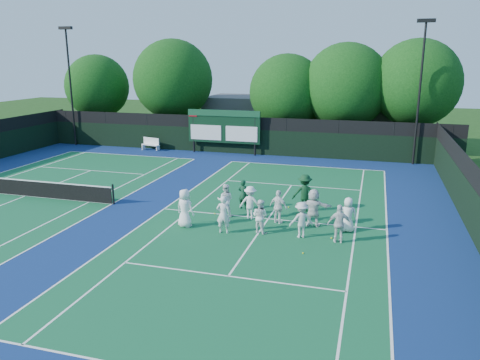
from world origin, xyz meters
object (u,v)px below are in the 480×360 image
(scoreboard, at_px, (224,127))
(coach_left, at_px, (243,194))
(bench, at_px, (151,143))
(tennis_net, at_px, (25,188))

(scoreboard, relative_size, coach_left, 3.88)
(bench, height_order, coach_left, coach_left)
(scoreboard, bearing_deg, coach_left, -67.99)
(scoreboard, distance_m, coach_left, 14.55)
(coach_left, bearing_deg, tennis_net, 20.67)
(scoreboard, bearing_deg, tennis_net, -115.60)
(scoreboard, height_order, tennis_net, scoreboard)
(scoreboard, relative_size, bench, 3.51)
(tennis_net, height_order, bench, tennis_net)
(coach_left, bearing_deg, bench, -32.87)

